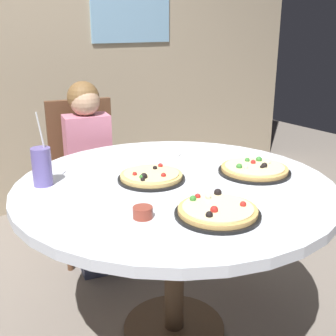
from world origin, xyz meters
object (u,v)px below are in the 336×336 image
Objects in this scene: dining_table at (175,201)px; chair_wooden at (85,169)px; plate_small at (163,154)px; pizza_veggie at (151,177)px; pizza_cheese at (217,211)px; sauce_bowl at (143,212)px; pizza_pepperoni at (254,169)px; soda_cup at (42,166)px; diner_child at (92,185)px.

dining_table is 1.00m from chair_wooden.
plate_small is (0.19, 0.36, 0.09)m from dining_table.
chair_wooden reaches higher than pizza_veggie.
sauce_bowl is (-0.22, 0.13, 0.00)m from pizza_cheese.
pizza_pepperoni is at bearing -72.52° from chair_wooden.
chair_wooden is at bearing 75.58° from sauce_bowl.
plate_small is (0.25, 0.29, -0.01)m from pizza_veggie.
pizza_pepperoni is (0.43, -0.18, 0.00)m from pizza_veggie.
pizza_veggie is 4.14× the size of sauce_bowl.
soda_cup is at bearing 152.82° from pizza_veggie.
soda_cup reaches higher than pizza_pepperoni.
soda_cup is 0.54m from sauce_bowl.
sauce_bowl is at bearing -70.96° from soda_cup.
pizza_veggie and pizza_pepperoni have the same top height.
pizza_veggie is 1.61× the size of plate_small.
pizza_veggie and pizza_cheese have the same top height.
soda_cup is at bearing -124.48° from chair_wooden.
chair_wooden is 5.28× the size of plate_small.
pizza_veggie is 0.43m from pizza_cheese.
diner_child is at bearing 114.18° from plate_small.
pizza_cheese is at bearing -30.52° from sauce_bowl.
chair_wooden is at bearing 107.48° from pizza_pepperoni.
diner_child is 6.01× the size of plate_small.
plate_small reaches higher than dining_table.
chair_wooden is 1.28m from sauce_bowl.
diner_child is 3.35× the size of pizza_pepperoni.
sauce_bowl is (-0.28, -1.04, 0.29)m from diner_child.
plate_small is at bearing -65.82° from diner_child.
pizza_veggie is at bearing -131.54° from plate_small.
pizza_cheese reaches higher than sauce_bowl.
pizza_veggie is at bearing 89.77° from pizza_cheese.
pizza_veggie is 0.45m from soda_cup.
soda_cup is 4.39× the size of sauce_bowl.
pizza_cheese is 0.76m from plate_small.
soda_cup is (-0.40, 0.21, 0.06)m from pizza_veggie.
dining_table is at bearing -91.12° from chair_wooden.
diner_child is at bearing -101.25° from chair_wooden.
soda_cup reaches higher than pizza_cheese.
diner_child is at bearing 86.00° from pizza_veggie.
chair_wooden is at bearing 55.52° from soda_cup.
pizza_pepperoni is at bearing 29.93° from pizza_cheese.
dining_table is 4.17× the size of pizza_pepperoni.
plate_small is (0.65, 0.08, -0.08)m from soda_cup.
diner_child is at bearing 49.61° from soda_cup.
chair_wooden reaches higher than pizza_cheese.
sauce_bowl is at bearing -129.22° from plate_small.
chair_wooden is at bearing 88.88° from dining_table.
sauce_bowl is at bearing 149.48° from pizza_cheese.
plate_small is at bearing 110.92° from pizza_pepperoni.
plate_small is (-0.18, 0.47, -0.01)m from pizza_pepperoni.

